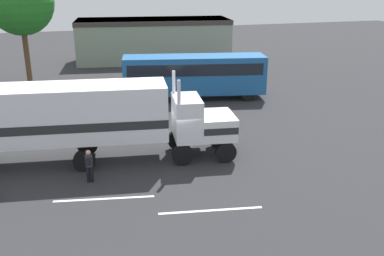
{
  "coord_description": "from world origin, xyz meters",
  "views": [
    {
      "loc": [
        -6.21,
        -20.85,
        9.31
      ],
      "look_at": [
        0.02,
        0.05,
        1.6
      ],
      "focal_mm": 40.59,
      "sensor_mm": 36.0,
      "label": 1
    }
  ],
  "objects_px": {
    "semi_truck": "(85,116)",
    "parked_car": "(13,113)",
    "person_bystander": "(89,165)",
    "tree_left": "(20,2)",
    "parked_bus": "(194,73)"
  },
  "relations": [
    {
      "from": "person_bystander",
      "to": "parked_bus",
      "type": "bearing_deg",
      "value": 54.67
    },
    {
      "from": "parked_bus",
      "to": "person_bystander",
      "type": "bearing_deg",
      "value": -125.33
    },
    {
      "from": "parked_bus",
      "to": "parked_car",
      "type": "xyz_separation_m",
      "value": [
        -13.25,
        -2.68,
        -1.26
      ]
    },
    {
      "from": "person_bystander",
      "to": "tree_left",
      "type": "bearing_deg",
      "value": 100.5
    },
    {
      "from": "semi_truck",
      "to": "tree_left",
      "type": "bearing_deg",
      "value": 102.29
    },
    {
      "from": "person_bystander",
      "to": "parked_bus",
      "type": "xyz_separation_m",
      "value": [
        9.05,
        12.77,
        1.17
      ]
    },
    {
      "from": "person_bystander",
      "to": "parked_car",
      "type": "height_order",
      "value": "person_bystander"
    },
    {
      "from": "semi_truck",
      "to": "parked_car",
      "type": "bearing_deg",
      "value": 119.32
    },
    {
      "from": "person_bystander",
      "to": "parked_bus",
      "type": "relative_size",
      "value": 0.14
    },
    {
      "from": "person_bystander",
      "to": "parked_car",
      "type": "xyz_separation_m",
      "value": [
        -4.2,
        10.09,
        -0.09
      ]
    },
    {
      "from": "tree_left",
      "to": "parked_bus",
      "type": "bearing_deg",
      "value": -27.09
    },
    {
      "from": "semi_truck",
      "to": "parked_car",
      "type": "xyz_separation_m",
      "value": [
        -4.3,
        7.65,
        -1.72
      ]
    },
    {
      "from": "person_bystander",
      "to": "tree_left",
      "type": "xyz_separation_m",
      "value": [
        -3.56,
        19.22,
        6.34
      ]
    },
    {
      "from": "semi_truck",
      "to": "person_bystander",
      "type": "relative_size",
      "value": 8.82
    },
    {
      "from": "parked_bus",
      "to": "tree_left",
      "type": "height_order",
      "value": "tree_left"
    }
  ]
}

